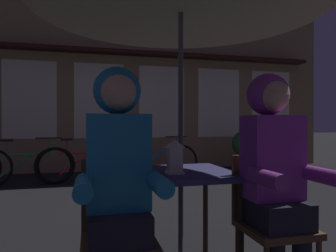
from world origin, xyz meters
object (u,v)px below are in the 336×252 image
chair_left (118,228)px  bicycle_fourth (157,162)px  potted_plant (245,147)px  chair_right (269,216)px  bicycle_second (25,166)px  person_right_hooded (275,161)px  lantern (175,156)px  person_left_hooded (119,166)px  bicycle_third (83,163)px  cafe_table (181,185)px

chair_left → bicycle_fourth: chair_left is taller
chair_left → potted_plant: bearing=54.8°
chair_left → chair_right: 0.96m
bicycle_second → person_right_hooded: bearing=-61.9°
bicycle_second → potted_plant: 4.60m
lantern → chair_left: lantern is taller
person_left_hooded → person_right_hooded: same height
chair_left → chair_right: size_ratio=1.00×
bicycle_third → bicycle_second: bearing=-174.4°
bicycle_second → potted_plant: (4.55, 0.62, 0.20)m
lantern → person_right_hooded: size_ratio=0.17×
bicycle_fourth → potted_plant: (2.19, 0.60, 0.20)m
cafe_table → chair_left: (-0.48, -0.37, -0.15)m
bicycle_fourth → cafe_table: bearing=-99.7°
chair_right → bicycle_third: bearing=106.5°
chair_right → bicycle_second: (-2.21, 4.07, -0.14)m
chair_left → bicycle_second: bearing=107.0°
bicycle_third → potted_plant: size_ratio=1.81×
cafe_table → lantern: 0.26m
chair_left → bicycle_third: chair_left is taller
lantern → potted_plant: 5.31m
cafe_table → bicycle_second: bearing=115.0°
lantern → person_left_hooded: 0.51m
bicycle_second → bicycle_fourth: bearing=0.4°
lantern → person_right_hooded: bearing=-29.3°
lantern → chair_right: size_ratio=0.27×
cafe_table → person_left_hooded: size_ratio=0.53×
cafe_table → lantern: size_ratio=3.20×
person_right_hooded → lantern: bearing=150.7°
person_left_hooded → person_right_hooded: 0.96m
chair_right → person_right_hooded: person_right_hooded is taller
cafe_table → potted_plant: 5.16m
person_left_hooded → bicycle_second: 4.34m
bicycle_fourth → bicycle_second: bearing=-179.6°
lantern → person_left_hooded: bearing=-142.1°
person_right_hooded → bicycle_fourth: bearing=87.9°
person_left_hooded → bicycle_fourth: 4.32m
lantern → bicycle_second: (-1.65, 3.81, -0.51)m
person_left_hooded → bicycle_third: 4.26m
chair_left → bicycle_fourth: size_ratio=0.52×
bicycle_second → chair_left: bearing=-73.0°
chair_right → lantern: bearing=155.3°
chair_right → bicycle_fourth: size_ratio=0.52×
person_left_hooded → chair_right: bearing=3.4°
potted_plant → cafe_table: bearing=-123.2°
cafe_table → chair_right: (0.48, -0.37, -0.15)m
person_right_hooded → potted_plant: person_right_hooded is taller
cafe_table → bicycle_second: size_ratio=0.44×
chair_right → person_right_hooded: size_ratio=0.62×
chair_right → bicycle_third: (-1.23, 4.16, -0.14)m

